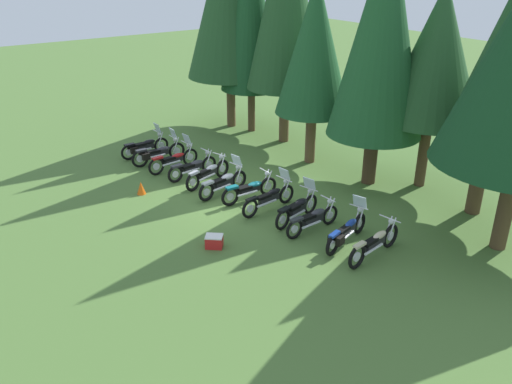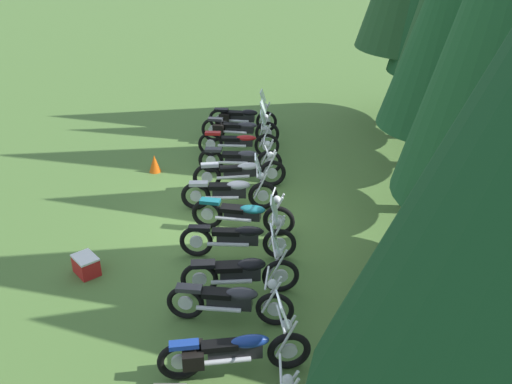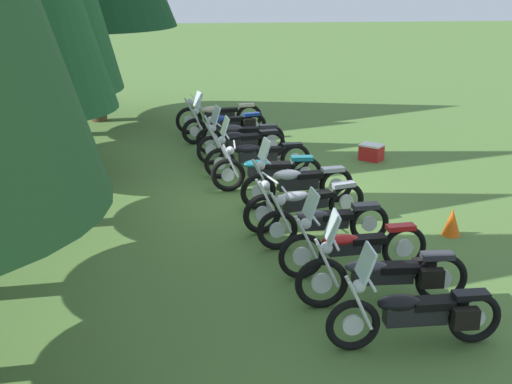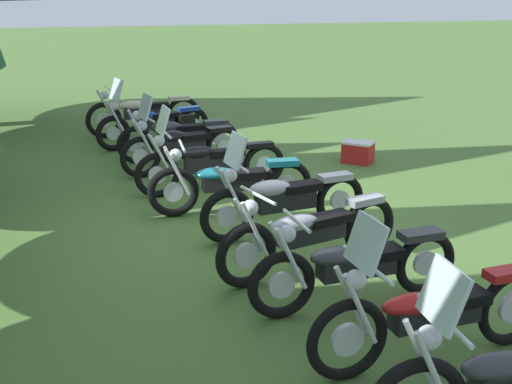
{
  "view_description": "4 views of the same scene",
  "coord_description": "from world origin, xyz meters",
  "px_view_note": "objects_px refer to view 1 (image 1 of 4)",
  "views": [
    {
      "loc": [
        14.48,
        -9.27,
        8.1
      ],
      "look_at": [
        1.37,
        -0.09,
        0.74
      ],
      "focal_mm": 36.91,
      "sensor_mm": 36.0,
      "label": 1
    },
    {
      "loc": [
        10.97,
        2.29,
        6.35
      ],
      "look_at": [
        -0.45,
        0.38,
        0.52
      ],
      "focal_mm": 39.28,
      "sensor_mm": 36.0,
      "label": 2
    },
    {
      "loc": [
        -13.2,
        1.66,
        4.56
      ],
      "look_at": [
        -1.35,
        0.63,
        0.59
      ],
      "focal_mm": 49.27,
      "sensor_mm": 36.0,
      "label": 3
    },
    {
      "loc": [
        -8.14,
        1.96,
        3.11
      ],
      "look_at": [
        -0.38,
        0.1,
        0.56
      ],
      "focal_mm": 46.9,
      "sensor_mm": 36.0,
      "label": 4
    }
  ],
  "objects_px": {
    "motorcycle_2": "(174,159)",
    "motorcycle_9": "(313,219)",
    "pine_tree_1": "(251,13)",
    "picnic_cooler": "(214,241)",
    "motorcycle_10": "(346,231)",
    "pine_tree_4": "(382,32)",
    "pine_tree_6": "(499,71)",
    "motorcycle_3": "(193,167)",
    "motorcycle_7": "(270,198)",
    "motorcycle_11": "(375,243)",
    "motorcycle_1": "(158,153)",
    "motorcycle_5": "(224,182)",
    "motorcycle_6": "(250,189)",
    "traffic_cone": "(141,188)",
    "motorcycle_0": "(144,146)",
    "pine_tree_5": "(437,54)",
    "pine_tree_3": "(315,46)",
    "motorcycle_4": "(208,173)",
    "motorcycle_8": "(298,208)"
  },
  "relations": [
    {
      "from": "motorcycle_10",
      "to": "motorcycle_11",
      "type": "distance_m",
      "value": 1.02
    },
    {
      "from": "pine_tree_1",
      "to": "picnic_cooler",
      "type": "relative_size",
      "value": 14.16
    },
    {
      "from": "motorcycle_10",
      "to": "motorcycle_11",
      "type": "bearing_deg",
      "value": -98.56
    },
    {
      "from": "traffic_cone",
      "to": "pine_tree_4",
      "type": "bearing_deg",
      "value": 62.21
    },
    {
      "from": "motorcycle_9",
      "to": "pine_tree_4",
      "type": "relative_size",
      "value": 0.24
    },
    {
      "from": "motorcycle_4",
      "to": "motorcycle_5",
      "type": "relative_size",
      "value": 1.01
    },
    {
      "from": "pine_tree_1",
      "to": "pine_tree_6",
      "type": "xyz_separation_m",
      "value": [
        11.67,
        1.09,
        -0.75
      ]
    },
    {
      "from": "motorcycle_11",
      "to": "pine_tree_1",
      "type": "xyz_separation_m",
      "value": [
        -11.78,
        3.8,
        5.09
      ]
    },
    {
      "from": "motorcycle_3",
      "to": "motorcycle_7",
      "type": "relative_size",
      "value": 0.95
    },
    {
      "from": "motorcycle_3",
      "to": "motorcycle_11",
      "type": "height_order",
      "value": "motorcycle_11"
    },
    {
      "from": "pine_tree_4",
      "to": "motorcycle_10",
      "type": "bearing_deg",
      "value": -53.81
    },
    {
      "from": "motorcycle_5",
      "to": "motorcycle_10",
      "type": "relative_size",
      "value": 1.0
    },
    {
      "from": "motorcycle_4",
      "to": "motorcycle_5",
      "type": "bearing_deg",
      "value": -107.99
    },
    {
      "from": "motorcycle_3",
      "to": "picnic_cooler",
      "type": "xyz_separation_m",
      "value": [
        5.09,
        -2.08,
        -0.24
      ]
    },
    {
      "from": "motorcycle_0",
      "to": "motorcycle_4",
      "type": "bearing_deg",
      "value": -81.29
    },
    {
      "from": "motorcycle_6",
      "to": "motorcycle_4",
      "type": "bearing_deg",
      "value": 103.79
    },
    {
      "from": "pine_tree_4",
      "to": "traffic_cone",
      "type": "relative_size",
      "value": 19.26
    },
    {
      "from": "motorcycle_4",
      "to": "pine_tree_4",
      "type": "distance_m",
      "value": 7.98
    },
    {
      "from": "traffic_cone",
      "to": "pine_tree_3",
      "type": "bearing_deg",
      "value": 81.82
    },
    {
      "from": "motorcycle_6",
      "to": "motorcycle_9",
      "type": "relative_size",
      "value": 1.05
    },
    {
      "from": "motorcycle_9",
      "to": "motorcycle_11",
      "type": "xyz_separation_m",
      "value": [
        2.19,
        0.44,
        0.02
      ]
    },
    {
      "from": "motorcycle_11",
      "to": "pine_tree_5",
      "type": "xyz_separation_m",
      "value": [
        -2.65,
        5.25,
        4.42
      ]
    },
    {
      "from": "motorcycle_10",
      "to": "motorcycle_2",
      "type": "bearing_deg",
      "value": 82.98
    },
    {
      "from": "motorcycle_11",
      "to": "motorcycle_0",
      "type": "bearing_deg",
      "value": 90.69
    },
    {
      "from": "motorcycle_0",
      "to": "picnic_cooler",
      "type": "height_order",
      "value": "motorcycle_0"
    },
    {
      "from": "motorcycle_5",
      "to": "motorcycle_7",
      "type": "distance_m",
      "value": 2.08
    },
    {
      "from": "motorcycle_9",
      "to": "traffic_cone",
      "type": "relative_size",
      "value": 4.59
    },
    {
      "from": "motorcycle_3",
      "to": "motorcycle_6",
      "type": "distance_m",
      "value": 3.08
    },
    {
      "from": "motorcycle_3",
      "to": "pine_tree_6",
      "type": "distance_m",
      "value": 11.18
    },
    {
      "from": "motorcycle_5",
      "to": "pine_tree_5",
      "type": "distance_m",
      "value": 8.63
    },
    {
      "from": "motorcycle_3",
      "to": "motorcycle_9",
      "type": "distance_m",
      "value": 6.11
    },
    {
      "from": "pine_tree_6",
      "to": "traffic_cone",
      "type": "height_order",
      "value": "pine_tree_6"
    },
    {
      "from": "motorcycle_11",
      "to": "pine_tree_1",
      "type": "height_order",
      "value": "pine_tree_1"
    },
    {
      "from": "motorcycle_5",
      "to": "motorcycle_0",
      "type": "bearing_deg",
      "value": 87.96
    },
    {
      "from": "motorcycle_7",
      "to": "motorcycle_5",
      "type": "bearing_deg",
      "value": 100.06
    },
    {
      "from": "motorcycle_10",
      "to": "traffic_cone",
      "type": "bearing_deg",
      "value": 100.07
    },
    {
      "from": "motorcycle_8",
      "to": "pine_tree_6",
      "type": "height_order",
      "value": "pine_tree_6"
    },
    {
      "from": "pine_tree_1",
      "to": "motorcycle_3",
      "type": "bearing_deg",
      "value": -55.82
    },
    {
      "from": "motorcycle_3",
      "to": "traffic_cone",
      "type": "relative_size",
      "value": 4.7
    },
    {
      "from": "motorcycle_9",
      "to": "motorcycle_11",
      "type": "height_order",
      "value": "motorcycle_11"
    },
    {
      "from": "motorcycle_2",
      "to": "motorcycle_9",
      "type": "distance_m",
      "value": 7.25
    },
    {
      "from": "motorcycle_8",
      "to": "pine_tree_5",
      "type": "distance_m",
      "value": 7.17
    },
    {
      "from": "pine_tree_4",
      "to": "pine_tree_6",
      "type": "xyz_separation_m",
      "value": [
        3.83,
        1.05,
        -0.77
      ]
    },
    {
      "from": "motorcycle_8",
      "to": "motorcycle_7",
      "type": "bearing_deg",
      "value": 89.39
    },
    {
      "from": "pine_tree_3",
      "to": "motorcycle_3",
      "type": "bearing_deg",
      "value": -105.23
    },
    {
      "from": "motorcycle_10",
      "to": "motorcycle_1",
      "type": "bearing_deg",
      "value": 83.22
    },
    {
      "from": "motorcycle_2",
      "to": "motorcycle_9",
      "type": "bearing_deg",
      "value": -86.54
    },
    {
      "from": "motorcycle_5",
      "to": "motorcycle_6",
      "type": "distance_m",
      "value": 1.08
    },
    {
      "from": "motorcycle_0",
      "to": "pine_tree_3",
      "type": "bearing_deg",
      "value": -41.59
    },
    {
      "from": "motorcycle_1",
      "to": "pine_tree_6",
      "type": "distance_m",
      "value": 13.05
    }
  ]
}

